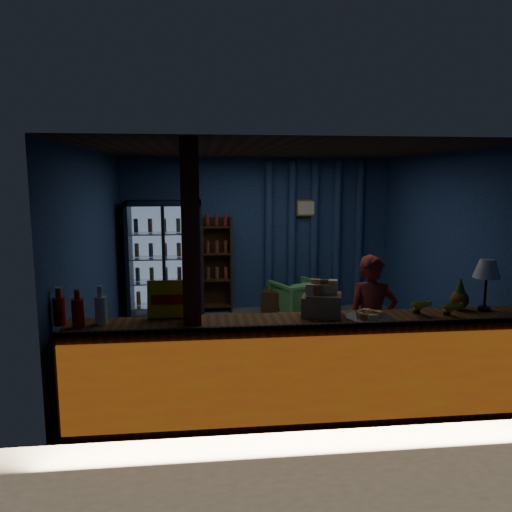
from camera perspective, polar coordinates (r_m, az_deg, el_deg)
The scene contains 19 objects.
ground at distance 6.77m, azimuth 2.21°, elevation -10.56°, with size 4.60×4.60×0.00m, color #515154.
room_walls at distance 6.42m, azimuth 2.30°, elevation 2.76°, with size 4.60×4.60×4.60m.
counter at distance 4.85m, azimuth 5.68°, elevation -12.67°, with size 4.40×0.57×0.99m.
support_post at distance 4.52m, azimuth -7.34°, elevation -3.37°, with size 0.16×0.16×2.60m, color maroon.
beverage_cooler at distance 8.36m, azimuth -10.30°, elevation -0.35°, with size 1.20×0.62×1.90m.
bottle_shelf at distance 8.50m, azimuth -4.49°, elevation -1.03°, with size 0.50×0.28×1.60m.
curtain_folds at distance 8.73m, azimuth 6.68°, elevation 2.55°, with size 1.74×0.14×2.50m.
framed_picture at distance 8.62m, azimuth 5.82°, elevation 5.48°, with size 0.36×0.04×0.28m.
shopkeeper at distance 5.49m, azimuth 13.09°, elevation -7.50°, with size 0.53×0.35×1.46m, color maroon.
green_chair at distance 8.06m, azimuth 4.67°, elevation -5.00°, with size 0.69×0.71×0.65m, color #56A954.
side_table at distance 8.11m, azimuth 2.58°, elevation -5.54°, with size 0.60×0.51×0.56m.
yellow_sign at distance 4.78m, azimuth -9.66°, elevation -4.87°, with size 0.45×0.10×0.35m.
soda_bottles at distance 4.74m, azimuth -19.53°, elevation -5.84°, with size 0.47×0.19×0.35m.
snack_box_left at distance 4.82m, azimuth 7.75°, elevation -5.36°, with size 0.39×0.35×0.35m.
snack_box_centre at distance 4.82m, azimuth 7.07°, elevation -5.53°, with size 0.35×0.32×0.31m.
pastry_tray at distance 4.81m, azimuth 12.78°, elevation -6.78°, with size 0.44×0.44×0.07m.
banana_bunches at distance 5.10m, azimuth 19.66°, elevation -5.49°, with size 0.49×0.29×0.16m.
table_lamp at distance 5.40m, azimuth 24.88°, elevation -1.54°, with size 0.26×0.26×0.52m.
pineapple at distance 5.39m, azimuth 22.24°, elevation -4.34°, with size 0.18×0.18×0.32m.
Camera 1 is at (-0.96, -6.32, 2.25)m, focal length 35.00 mm.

